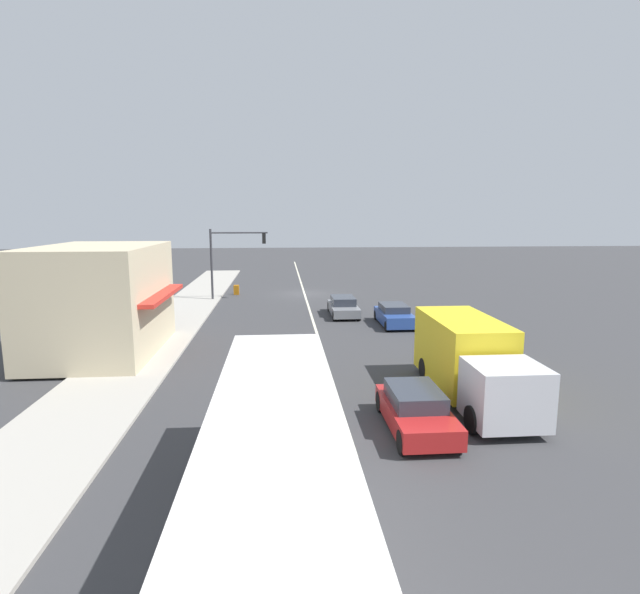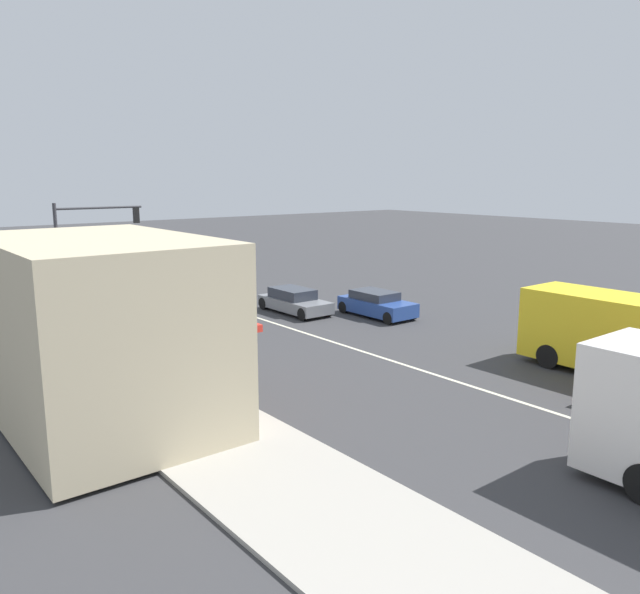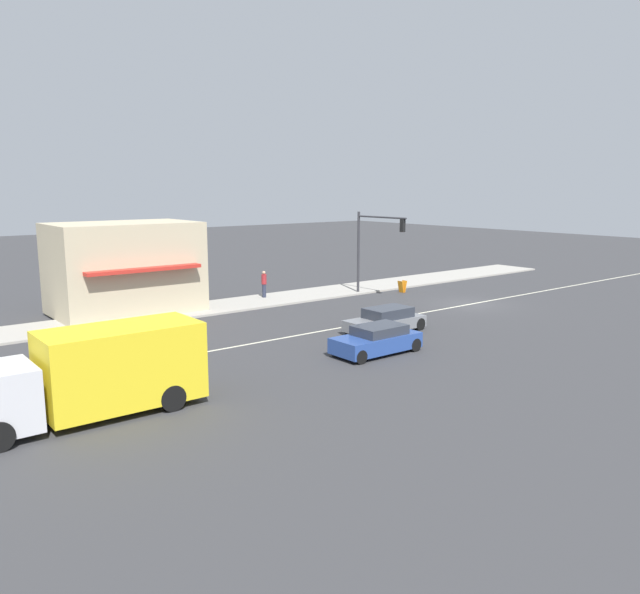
{
  "view_description": "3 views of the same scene",
  "coord_description": "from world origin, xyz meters",
  "views": [
    {
      "loc": [
        2.07,
        43.15,
        6.83
      ],
      "look_at": [
        -0.46,
        11.45,
        1.57
      ],
      "focal_mm": 28.0,
      "sensor_mm": 36.0,
      "label": 1
    },
    {
      "loc": [
        16.6,
        35.61,
        6.99
      ],
      "look_at": [
        0.1,
        14.82,
        1.87
      ],
      "focal_mm": 35.0,
      "sensor_mm": 36.0,
      "label": 2
    },
    {
      "loc": [
        -24.74,
        31.89,
        7.39
      ],
      "look_at": [
        -0.69,
        12.87,
        1.97
      ],
      "focal_mm": 35.0,
      "sensor_mm": 36.0,
      "label": 3
    }
  ],
  "objects": [
    {
      "name": "ground_plane",
      "position": [
        0.0,
        18.0,
        0.0
      ],
      "size": [
        160.0,
        160.0,
        0.0
      ],
      "primitive_type": "plane",
      "color": "#38383A"
    },
    {
      "name": "sidewalk_right",
      "position": [
        9.0,
        18.5,
        0.06
      ],
      "size": [
        4.0,
        73.0,
        0.12
      ],
      "primitive_type": "cube",
      "color": "#A8A399",
      "rests_on": "ground"
    },
    {
      "name": "lane_marking_center",
      "position": [
        0.0,
        0.0,
        0.0
      ],
      "size": [
        0.16,
        60.0,
        0.01
      ],
      "primitive_type": "cube",
      "color": "beige",
      "rests_on": "ground"
    },
    {
      "name": "building_corner_store",
      "position": [
        10.83,
        18.38,
        2.74
      ],
      "size": [
        5.95,
        8.13,
        5.25
      ],
      "color": "#C6B793",
      "rests_on": "sidewalk_right"
    },
    {
      "name": "traffic_signal_main",
      "position": [
        6.12,
        2.93,
        3.9
      ],
      "size": [
        4.59,
        0.34,
        5.6
      ],
      "color": "#333338",
      "rests_on": "sidewalk_right"
    },
    {
      "name": "pedestrian",
      "position": [
        9.75,
        9.37,
        1.06
      ],
      "size": [
        0.34,
        0.34,
        1.78
      ],
      "color": "#282D42",
      "rests_on": "sidewalk_right"
    },
    {
      "name": "warning_aframe_sign",
      "position": [
        5.89,
        0.22,
        0.43
      ],
      "size": [
        0.45,
        0.53,
        0.84
      ],
      "color": "orange",
      "rests_on": "ground"
    },
    {
      "name": "delivery_truck",
      "position": [
        -5.0,
        25.57,
        1.47
      ],
      "size": [
        2.44,
        7.5,
        2.87
      ],
      "color": "silver",
      "rests_on": "ground"
    },
    {
      "name": "city_bus",
      "position": [
        2.2,
        33.98,
        1.75
      ],
      "size": [
        2.56,
        11.0,
        3.26
      ],
      "color": "silver",
      "rests_on": "ground"
    },
    {
      "name": "suv_grey",
      "position": [
        -2.2,
        9.74,
        0.61
      ],
      "size": [
        1.82,
        4.35,
        1.27
      ],
      "color": "slate",
      "rests_on": "ground"
    },
    {
      "name": "hatchback_red",
      "position": [
        -2.2,
        28.26,
        0.64
      ],
      "size": [
        1.86,
        4.12,
        1.32
      ],
      "color": "#AD1E1E",
      "rests_on": "ground"
    },
    {
      "name": "coupe_blue",
      "position": [
        -5.0,
        13.03,
        0.62
      ],
      "size": [
        1.85,
        4.13,
        1.28
      ],
      "color": "#284793",
      "rests_on": "ground"
    }
  ]
}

